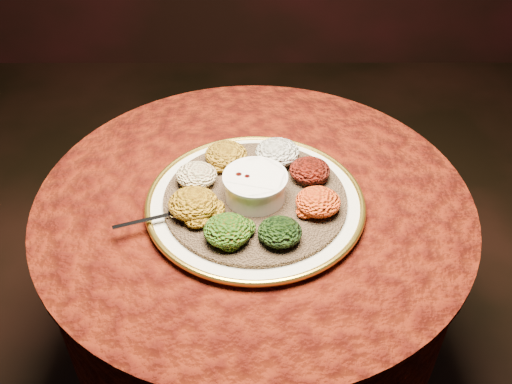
{
  "coord_description": "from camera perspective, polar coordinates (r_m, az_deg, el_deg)",
  "views": [
    {
      "loc": [
        0.0,
        -0.94,
        1.56
      ],
      "look_at": [
        0.0,
        -0.01,
        0.76
      ],
      "focal_mm": 40.0,
      "sensor_mm": 36.0,
      "label": 1
    }
  ],
  "objects": [
    {
      "name": "portion_mixveg",
      "position": [
        1.1,
        -2.85,
        -3.84
      ],
      "size": [
        0.09,
        0.09,
        0.05
      ],
      "primitive_type": "ellipsoid",
      "color": "#8F3C09",
      "rests_on": "injera"
    },
    {
      "name": "portion_tikil",
      "position": [
        1.17,
        6.23,
        -0.98
      ],
      "size": [
        0.09,
        0.09,
        0.04
      ],
      "primitive_type": "ellipsoid",
      "color": "#A56B0D",
      "rests_on": "injera"
    },
    {
      "name": "portion_ayib",
      "position": [
        1.29,
        2.15,
        4.0
      ],
      "size": [
        0.1,
        0.1,
        0.05
      ],
      "primitive_type": "ellipsoid",
      "color": "silver",
      "rests_on": "injera"
    },
    {
      "name": "stew_bowl",
      "position": [
        1.19,
        -0.08,
        0.71
      ],
      "size": [
        0.14,
        0.14,
        0.06
      ],
      "color": "silver",
      "rests_on": "injera"
    },
    {
      "name": "injera",
      "position": [
        1.21,
        -0.08,
        -0.66
      ],
      "size": [
        0.49,
        0.49,
        0.01
      ],
      "primitive_type": "cylinder",
      "rotation": [
        0.0,
        0.0,
        0.31
      ],
      "color": "brown",
      "rests_on": "platter"
    },
    {
      "name": "platter",
      "position": [
        1.22,
        -0.08,
        -1.04
      ],
      "size": [
        0.5,
        0.5,
        0.02
      ],
      "rotation": [
        0.0,
        0.0,
        -0.13
      ],
      "color": "beige",
      "rests_on": "table"
    },
    {
      "name": "portion_gomen",
      "position": [
        1.1,
        2.4,
        -3.99
      ],
      "size": [
        0.09,
        0.08,
        0.04
      ],
      "primitive_type": "ellipsoid",
      "color": "black",
      "rests_on": "injera"
    },
    {
      "name": "spoon",
      "position": [
        1.17,
        -8.22,
        -2.14
      ],
      "size": [
        0.15,
        0.07,
        0.01
      ],
      "rotation": [
        0.0,
        0.0,
        -2.8
      ],
      "color": "silver",
      "rests_on": "injera"
    },
    {
      "name": "portion_timatim",
      "position": [
        1.24,
        -5.97,
        1.68
      ],
      "size": [
        0.09,
        0.08,
        0.04
      ],
      "primitive_type": "ellipsoid",
      "color": "#710606",
      "rests_on": "injera"
    },
    {
      "name": "portion_shiro",
      "position": [
        1.29,
        -3.01,
        3.75
      ],
      "size": [
        0.1,
        0.09,
        0.05
      ],
      "primitive_type": "ellipsoid",
      "color": "#A07213",
      "rests_on": "injera"
    },
    {
      "name": "portion_kitfo",
      "position": [
        1.25,
        5.4,
        2.18
      ],
      "size": [
        0.09,
        0.08,
        0.04
      ],
      "primitive_type": "ellipsoid",
      "color": "black",
      "rests_on": "injera"
    },
    {
      "name": "table",
      "position": [
        1.38,
        -0.21,
        -6.12
      ],
      "size": [
        0.96,
        0.96,
        0.73
      ],
      "color": "black",
      "rests_on": "ground"
    },
    {
      "name": "portion_kik",
      "position": [
        1.16,
        -6.3,
        -1.15
      ],
      "size": [
        0.1,
        0.1,
        0.05
      ],
      "primitive_type": "ellipsoid",
      "color": "#A5760E",
      "rests_on": "injera"
    }
  ]
}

